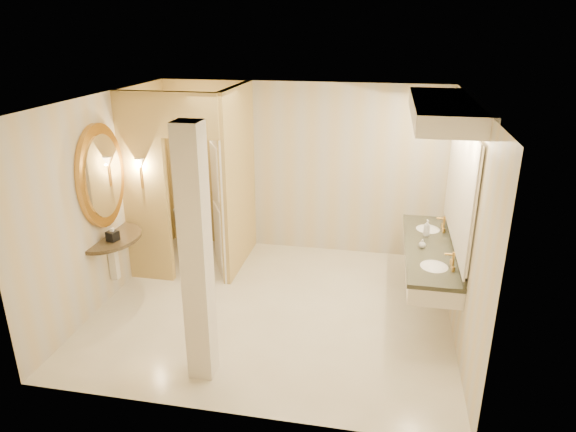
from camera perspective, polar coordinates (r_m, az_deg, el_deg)
name	(u,v)px	position (r m, az deg, el deg)	size (l,w,h in m)	color
floor	(274,307)	(6.87, -1.57, -10.11)	(4.50, 4.50, 0.00)	white
ceiling	(272,100)	(5.96, -1.82, 12.79)	(4.50, 4.50, 0.00)	silver
wall_back	(300,169)	(8.16, 1.37, 5.26)	(4.50, 0.02, 2.70)	beige
wall_front	(223,289)	(4.53, -7.23, -8.05)	(4.50, 0.02, 2.70)	beige
wall_left	(105,200)	(7.11, -19.70, 1.67)	(0.02, 4.00, 2.70)	beige
wall_right	(464,224)	(6.23, 18.97, -0.86)	(0.02, 4.00, 2.70)	beige
toilet_closet	(211,181)	(7.46, -8.55, 3.84)	(1.50, 1.55, 2.70)	#ECCC7B
wall_sconce	(140,165)	(7.21, -16.14, 5.51)	(0.14, 0.14, 0.42)	gold
vanity	(439,189)	(6.48, 16.46, 2.85)	(0.75, 2.37, 2.09)	white
console_shelf	(104,202)	(7.03, -19.73, 1.43)	(1.03, 1.03, 1.97)	black
pillar	(196,258)	(5.13, -10.14, -4.62)	(0.26, 0.26, 2.70)	white
tissue_box	(113,236)	(7.00, -18.91, -2.10)	(0.13, 0.13, 0.13)	black
toilet	(196,223)	(8.67, -10.14, -0.78)	(0.44, 0.77, 0.79)	white
soap_bottle_a	(426,229)	(7.09, 15.10, -1.45)	(0.05, 0.05, 0.12)	beige
soap_bottle_b	(422,244)	(6.63, 14.69, -2.98)	(0.09, 0.09, 0.11)	silver
soap_bottle_c	(427,228)	(6.99, 15.17, -1.28)	(0.09, 0.09, 0.23)	#C6B28C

